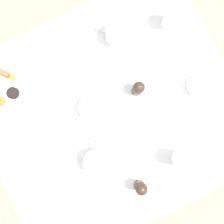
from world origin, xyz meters
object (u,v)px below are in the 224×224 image
(teapot_far, at_px, (96,161))
(spoon_for_tea, at_px, (51,66))
(salt_grinder, at_px, (141,188))
(fork_by_plate, at_px, (69,205))
(teapot_near, at_px, (117,33))
(water_glass_tall, at_px, (171,18))
(pepper_grinder, at_px, (138,88))
(breakfast_plate, at_px, (1,86))
(fork_spare, at_px, (157,122))
(water_glass_short, at_px, (182,160))
(teacup_with_saucer_left, at_px, (197,86))
(knife_by_plate, at_px, (35,163))
(teacup_with_saucer_right, at_px, (89,108))

(teapot_far, relative_size, spoon_for_tea, 1.18)
(salt_grinder, bearing_deg, fork_by_plate, -100.58)
(teapot_near, distance_m, fork_by_plate, 0.80)
(water_glass_tall, relative_size, pepper_grinder, 1.24)
(breakfast_plate, xyz_separation_m, water_glass_tall, (0.07, 0.82, 0.06))
(salt_grinder, bearing_deg, fork_spare, 137.90)
(breakfast_plate, bearing_deg, water_glass_short, 41.82)
(teacup_with_saucer_left, xyz_separation_m, water_glass_tall, (-0.32, 0.02, 0.04))
(teapot_far, bearing_deg, fork_by_plate, -30.44)
(teapot_near, relative_size, knife_by_plate, 0.81)
(teacup_with_saucer_left, xyz_separation_m, teacup_with_saucer_right, (-0.12, -0.48, 0.00))
(fork_by_plate, height_order, knife_by_plate, same)
(salt_grinder, bearing_deg, pepper_grinder, 154.91)
(teapot_near, distance_m, water_glass_tall, 0.25)
(knife_by_plate, distance_m, spoon_for_tea, 0.45)
(fork_by_plate, bearing_deg, teacup_with_saucer_right, 142.34)
(teacup_with_saucer_right, xyz_separation_m, water_glass_tall, (-0.20, 0.50, 0.04))
(teacup_with_saucer_left, relative_size, salt_grinder, 1.37)
(teacup_with_saucer_right, relative_size, fork_spare, 0.99)
(pepper_grinder, bearing_deg, teapot_near, 174.26)
(teacup_with_saucer_left, bearing_deg, salt_grinder, -56.59)
(knife_by_plate, bearing_deg, fork_spare, 82.36)
(fork_spare, bearing_deg, fork_by_plate, -72.93)
(teacup_with_saucer_left, relative_size, knife_by_plate, 0.83)
(teapot_far, bearing_deg, teapot_near, 172.81)
(spoon_for_tea, bearing_deg, pepper_grinder, 47.61)
(spoon_for_tea, bearing_deg, teacup_with_saucer_right, 16.14)
(knife_by_plate, bearing_deg, teapot_near, 121.76)
(water_glass_tall, height_order, fork_spare, water_glass_tall)
(teapot_near, xyz_separation_m, fork_spare, (0.44, -0.01, -0.05))
(teapot_near, height_order, salt_grinder, teapot_near)
(teapot_near, bearing_deg, teacup_with_saucer_left, -13.02)
(spoon_for_tea, height_order, fork_spare, same)
(teapot_near, xyz_separation_m, pepper_grinder, (0.27, -0.03, 0.01))
(breakfast_plate, relative_size, teapot_far, 1.52)
(spoon_for_tea, bearing_deg, teapot_far, 0.33)
(teacup_with_saucer_left, distance_m, water_glass_tall, 0.33)
(spoon_for_tea, bearing_deg, salt_grinder, 10.57)
(salt_grinder, bearing_deg, water_glass_tall, 143.21)
(teapot_far, distance_m, salt_grinder, 0.22)
(water_glass_short, bearing_deg, teacup_with_saucer_right, -145.44)
(teacup_with_saucer_left, bearing_deg, fork_spare, -74.24)
(spoon_for_tea, bearing_deg, breakfast_plate, -92.86)
(teapot_near, xyz_separation_m, salt_grinder, (0.66, -0.21, 0.01))
(teacup_with_saucer_right, bearing_deg, fork_by_plate, -37.66)
(water_glass_short, distance_m, pepper_grinder, 0.36)
(water_glass_short, xyz_separation_m, fork_by_plate, (-0.03, -0.53, -0.07))
(water_glass_tall, distance_m, fork_spare, 0.47)
(water_glass_short, relative_size, spoon_for_tea, 0.95)
(water_glass_tall, bearing_deg, fork_spare, -33.46)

